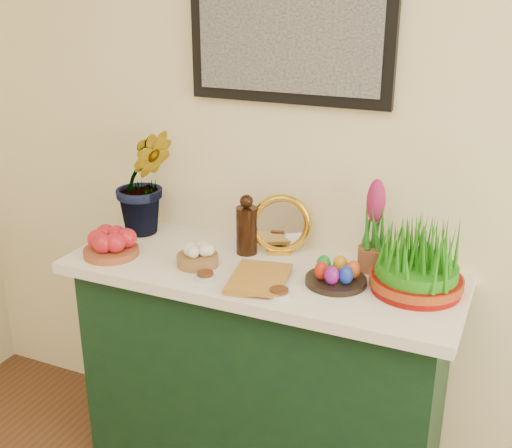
{
  "coord_description": "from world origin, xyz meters",
  "views": [
    {
      "loc": [
        0.34,
        0.12,
        1.84
      ],
      "look_at": [
        -0.48,
        1.95,
        1.07
      ],
      "focal_mm": 45.0,
      "sensor_mm": 36.0,
      "label": 1
    }
  ],
  "objects_px": {
    "sideboard": "(261,379)",
    "mirror": "(281,225)",
    "wheatgrass_sabzeh": "(418,260)",
    "hyacinth_green": "(144,165)",
    "book": "(232,275)"
  },
  "relations": [
    {
      "from": "sideboard",
      "to": "mirror",
      "type": "relative_size",
      "value": 5.75
    },
    {
      "from": "mirror",
      "to": "wheatgrass_sabzeh",
      "type": "bearing_deg",
      "value": -12.22
    },
    {
      "from": "hyacinth_green",
      "to": "book",
      "type": "bearing_deg",
      "value": -68.43
    },
    {
      "from": "hyacinth_green",
      "to": "sideboard",
      "type": "bearing_deg",
      "value": -53.89
    },
    {
      "from": "mirror",
      "to": "wheatgrass_sabzeh",
      "type": "relative_size",
      "value": 0.75
    },
    {
      "from": "hyacinth_green",
      "to": "wheatgrass_sabzeh",
      "type": "height_order",
      "value": "hyacinth_green"
    },
    {
      "from": "book",
      "to": "sideboard",
      "type": "bearing_deg",
      "value": 58.15
    },
    {
      "from": "wheatgrass_sabzeh",
      "to": "hyacinth_green",
      "type": "bearing_deg",
      "value": 175.43
    },
    {
      "from": "sideboard",
      "to": "hyacinth_green",
      "type": "height_order",
      "value": "hyacinth_green"
    },
    {
      "from": "book",
      "to": "hyacinth_green",
      "type": "bearing_deg",
      "value": 142.47
    },
    {
      "from": "sideboard",
      "to": "hyacinth_green",
      "type": "distance_m",
      "value": 0.94
    },
    {
      "from": "book",
      "to": "wheatgrass_sabzeh",
      "type": "height_order",
      "value": "wheatgrass_sabzeh"
    },
    {
      "from": "mirror",
      "to": "wheatgrass_sabzeh",
      "type": "xyz_separation_m",
      "value": [
        0.52,
        -0.11,
        -0.0
      ]
    },
    {
      "from": "hyacinth_green",
      "to": "mirror",
      "type": "bearing_deg",
      "value": -38.71
    },
    {
      "from": "hyacinth_green",
      "to": "book",
      "type": "distance_m",
      "value": 0.62
    }
  ]
}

